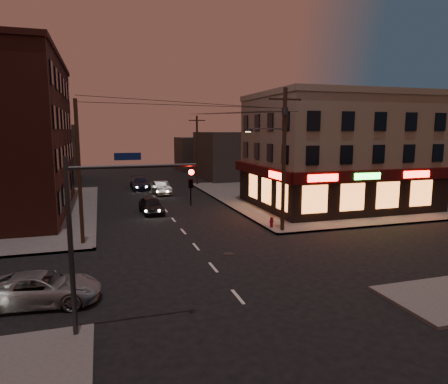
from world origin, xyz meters
name	(u,v)px	position (x,y,z in m)	size (l,w,h in m)	color
ground	(213,267)	(0.00, 0.00, 0.00)	(120.00, 120.00, 0.00)	black
sidewalk_ne	(322,195)	(18.00, 19.00, 0.07)	(24.00, 28.00, 0.15)	#514F4C
pizza_building	(336,151)	(15.93, 13.43, 5.35)	(15.85, 12.85, 10.50)	gray
bg_building_ne_a	(234,155)	(14.00, 38.00, 3.50)	(10.00, 12.00, 7.00)	#3F3D3A
bg_building_nw	(45,154)	(-13.00, 42.00, 4.00)	(9.00, 10.00, 8.00)	#3F3D3A
bg_building_ne_b	(200,154)	(12.00, 52.00, 3.00)	(8.00, 8.00, 6.00)	#3F3D3A
utility_pole_main	(282,152)	(6.68, 5.80, 5.76)	(4.20, 0.44, 10.00)	#382619
utility_pole_far	(197,150)	(6.80, 32.00, 4.65)	(0.26, 0.26, 9.00)	#382619
utility_pole_west	(79,173)	(-6.80, 6.50, 4.65)	(0.24, 0.24, 9.00)	#382619
traffic_signal	(101,221)	(-5.57, -5.60, 4.16)	(4.49, 0.32, 6.47)	#333538
suv_cross	(41,289)	(-8.12, -2.22, 0.68)	(2.24, 4.86, 1.35)	gray
sedan_near	(151,205)	(-1.41, 15.12, 0.73)	(1.73, 4.31, 1.47)	black
sedan_mid	(161,188)	(1.01, 25.67, 0.74)	(1.57, 4.49, 1.48)	#615F5B
sedan_far	(140,183)	(-0.98, 30.20, 0.75)	(2.11, 5.19, 1.50)	#191D32
fire_hydrant	(272,221)	(6.40, 6.78, 0.58)	(0.34, 0.34, 0.79)	maroon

